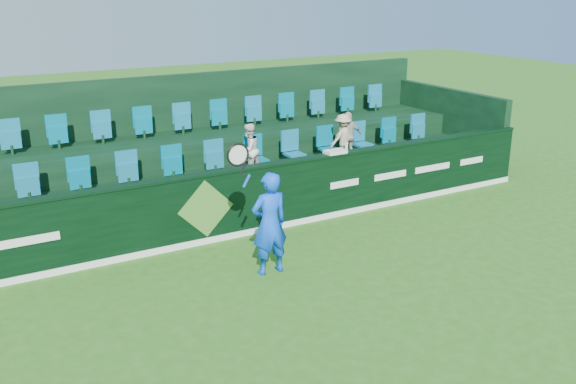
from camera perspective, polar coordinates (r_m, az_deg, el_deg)
ground at (r=9.06m, az=2.73°, el=-12.90°), size 60.00×60.00×0.00m
sponsor_hoarding at (r=12.01m, az=-7.50°, el=-1.44°), size 16.00×0.25×1.35m
stand_tier_front at (r=13.07m, az=-9.33°, el=-1.17°), size 16.00×2.00×0.80m
stand_tier_back at (r=14.71m, az=-12.03°, el=1.88°), size 16.00×1.80×1.30m
stand_rear at (r=14.98m, az=-12.71°, el=4.37°), size 16.00×4.10×2.60m
seat_row_front at (r=13.22m, az=-10.10°, el=2.20°), size 13.50×0.50×0.60m
seat_row_back at (r=14.76m, az=-12.64°, el=5.71°), size 13.50×0.50×0.60m
tennis_player at (r=10.58m, az=-1.69°, el=-2.74°), size 1.17×0.42×2.41m
spectator_left at (r=13.39m, az=-3.50°, el=3.76°), size 0.66×0.60×1.10m
spectator_middle at (r=14.65m, az=5.39°, el=4.98°), size 0.69×0.38×1.11m
spectator_right at (r=14.56m, az=4.89°, el=4.85°), size 0.76×0.52×1.07m
towel at (r=13.13m, az=4.21°, el=3.59°), size 0.43×0.28×0.06m
drinks_bottle at (r=13.27m, az=5.22°, el=4.02°), size 0.06×0.06×0.20m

